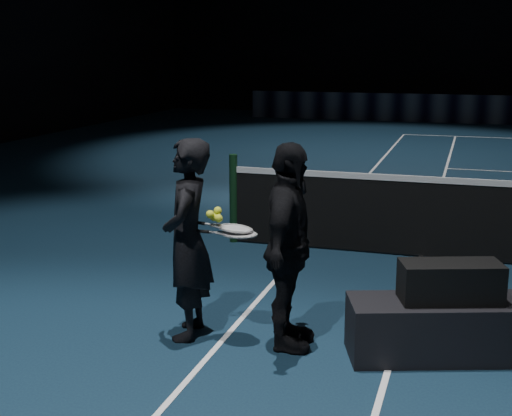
# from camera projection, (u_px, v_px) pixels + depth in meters

# --- Properties ---
(net_post_left) EXTENTS (0.10, 0.10, 1.10)m
(net_post_left) POSITION_uv_depth(u_px,v_px,m) (233.00, 199.00, 8.79)
(net_post_left) COLOR black
(net_post_left) RESTS_ON floor
(player_bench) EXTENTS (1.62, 0.98, 0.46)m
(player_bench) POSITION_uv_depth(u_px,v_px,m) (447.00, 329.00, 5.56)
(player_bench) COLOR black
(player_bench) RESTS_ON floor
(racket_bag) EXTENTS (0.83, 0.56, 0.31)m
(racket_bag) POSITION_uv_depth(u_px,v_px,m) (450.00, 282.00, 5.48)
(racket_bag) COLOR black
(racket_bag) RESTS_ON player_bench
(bag_signature) EXTENTS (0.34, 0.12, 0.10)m
(bag_signature) POSITION_uv_depth(u_px,v_px,m) (450.00, 289.00, 5.32)
(bag_signature) COLOR white
(bag_signature) RESTS_ON racket_bag
(player_a) EXTENTS (0.51, 0.67, 1.67)m
(player_a) POSITION_uv_depth(u_px,v_px,m) (187.00, 240.00, 5.84)
(player_a) COLOR black
(player_a) RESTS_ON floor
(player_b) EXTENTS (0.48, 1.01, 1.67)m
(player_b) POSITION_uv_depth(u_px,v_px,m) (288.00, 247.00, 5.61)
(player_b) COLOR black
(player_b) RESTS_ON floor
(racket_lower) EXTENTS (0.68, 0.23, 0.03)m
(racket_lower) POSITION_uv_depth(u_px,v_px,m) (240.00, 234.00, 5.70)
(racket_lower) COLOR black
(racket_lower) RESTS_ON player_a
(racket_upper) EXTENTS (0.70, 0.28, 0.10)m
(racket_upper) POSITION_uv_depth(u_px,v_px,m) (235.00, 229.00, 5.75)
(racket_upper) COLOR black
(racket_upper) RESTS_ON player_b
(tennis_balls) EXTENTS (0.12, 0.10, 0.12)m
(tennis_balls) POSITION_uv_depth(u_px,v_px,m) (217.00, 216.00, 5.73)
(tennis_balls) COLOR gold
(tennis_balls) RESTS_ON racket_upper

